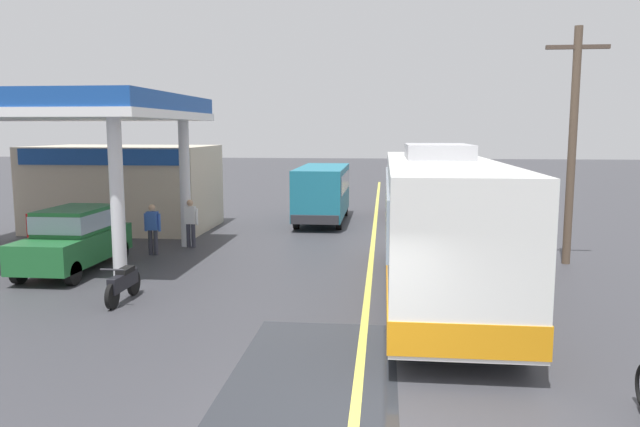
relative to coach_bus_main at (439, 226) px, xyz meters
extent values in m
plane|color=#38383D|center=(-1.72, 12.87, -1.72)|extent=(120.00, 120.00, 0.00)
cube|color=#D8CC4C|center=(-1.72, 7.87, -1.72)|extent=(0.16, 50.00, 0.01)
cube|color=#26282D|center=(-2.47, -4.96, -1.72)|extent=(2.76, 4.96, 0.01)
cube|color=white|center=(0.00, 0.01, 0.16)|extent=(2.50, 11.00, 2.90)
cube|color=orange|center=(0.00, 0.01, -0.94)|extent=(2.54, 11.04, 0.56)
cube|color=#8C9EAD|center=(0.00, -5.43, 0.71)|extent=(2.30, 0.10, 1.40)
cube|color=#8C9EAD|center=(-1.27, 0.01, 0.61)|extent=(0.06, 9.35, 1.10)
cube|color=#8C9EAD|center=(1.27, 0.01, 0.61)|extent=(0.06, 9.35, 1.10)
cube|color=white|center=(0.00, -5.42, 1.41)|extent=(1.75, 0.08, 0.32)
cube|color=#B2B2B7|center=(0.00, 1.01, 1.79)|extent=(1.60, 2.80, 0.36)
cylinder|color=black|center=(-1.10, -3.89, -1.22)|extent=(0.30, 1.00, 1.00)
cylinder|color=black|center=(1.10, -3.89, -1.22)|extent=(0.30, 1.00, 1.00)
cylinder|color=black|center=(-1.10, 3.31, -1.22)|extent=(0.30, 1.00, 1.00)
cylinder|color=black|center=(1.10, 3.31, -1.22)|extent=(0.30, 1.00, 1.00)
cube|color=#194799|center=(-11.90, 2.86, 3.13)|extent=(9.00, 7.00, 0.50)
cube|color=white|center=(-11.90, 2.86, 2.76)|extent=(9.10, 7.10, 0.24)
cylinder|color=silver|center=(-8.20, 0.16, 0.58)|extent=(0.36, 0.36, 4.60)
cylinder|color=silver|center=(-8.20, 5.56, 0.58)|extent=(0.36, 0.36, 4.60)
cube|color=red|center=(-11.90, 2.86, -0.97)|extent=(0.70, 0.60, 1.50)
cube|color=beige|center=(-11.90, 9.06, -0.02)|extent=(7.00, 4.40, 3.40)
cube|color=#194799|center=(-11.90, 6.82, 1.33)|extent=(6.30, 0.10, 0.60)
cube|color=#1E602D|center=(-10.19, 1.51, -1.00)|extent=(1.70, 4.20, 0.80)
cube|color=#1E602D|center=(-10.19, 1.71, -0.25)|extent=(1.50, 2.31, 0.70)
cube|color=#8C9EAD|center=(-10.19, 1.71, -0.25)|extent=(1.53, 2.35, 0.49)
cylinder|color=black|center=(-10.94, 0.01, -1.40)|extent=(0.20, 0.64, 0.64)
cylinder|color=black|center=(-9.44, 0.01, -1.40)|extent=(0.20, 0.64, 0.64)
cylinder|color=black|center=(-10.94, 3.01, -1.40)|extent=(0.20, 0.64, 0.64)
cylinder|color=black|center=(-9.44, 3.01, -1.40)|extent=(0.20, 0.64, 0.64)
cube|color=teal|center=(-4.05, 11.75, -0.33)|extent=(2.00, 6.00, 2.10)
cube|color=#8C9EAD|center=(-4.05, 11.75, 0.07)|extent=(2.04, 5.10, 0.80)
cube|color=#2D2D33|center=(-4.05, 8.70, -1.18)|extent=(1.90, 0.16, 0.36)
cylinder|color=black|center=(-4.93, 9.75, -1.34)|extent=(0.22, 0.76, 0.76)
cylinder|color=black|center=(-3.17, 9.75, -1.34)|extent=(0.22, 0.76, 0.76)
cylinder|color=black|center=(-4.93, 13.75, -1.34)|extent=(0.22, 0.76, 0.76)
cylinder|color=black|center=(-3.17, 13.75, -1.34)|extent=(0.22, 0.76, 0.76)
cylinder|color=black|center=(-7.47, -1.93, -1.42)|extent=(0.10, 0.60, 0.60)
cylinder|color=black|center=(-7.47, -0.73, -1.42)|extent=(0.10, 0.60, 0.60)
cube|color=black|center=(-7.47, -1.33, -1.22)|extent=(0.20, 1.30, 0.36)
cube|color=black|center=(-7.47, -1.18, -1.00)|extent=(0.24, 0.60, 0.12)
cylinder|color=#2D2D33|center=(-7.47, -1.88, -0.82)|extent=(0.55, 0.04, 0.04)
cylinder|color=#33333F|center=(-8.91, 4.02, -1.31)|extent=(0.14, 0.14, 0.82)
cylinder|color=#33333F|center=(-8.73, 4.02, -1.31)|extent=(0.14, 0.14, 0.82)
cube|color=#3359B2|center=(-8.82, 4.02, -0.60)|extent=(0.36, 0.22, 0.60)
sphere|color=tan|center=(-8.82, 4.02, -0.17)|extent=(0.22, 0.22, 0.22)
cylinder|color=#3359B2|center=(-9.05, 4.02, -0.65)|extent=(0.09, 0.09, 0.58)
cylinder|color=#3359B2|center=(-8.59, 4.02, -0.65)|extent=(0.09, 0.09, 0.58)
cylinder|color=#33333F|center=(-8.09, 5.43, -1.31)|extent=(0.14, 0.14, 0.82)
cylinder|color=#33333F|center=(-7.91, 5.43, -1.31)|extent=(0.14, 0.14, 0.82)
cube|color=silver|center=(-8.00, 5.43, -0.60)|extent=(0.36, 0.22, 0.60)
sphere|color=tan|center=(-8.00, 5.43, -0.17)|extent=(0.22, 0.22, 0.22)
cylinder|color=silver|center=(-8.23, 5.43, -0.65)|extent=(0.09, 0.09, 0.58)
cylinder|color=silver|center=(-7.77, 5.43, -0.65)|extent=(0.09, 0.09, 0.58)
cube|color=maroon|center=(-0.02, 14.17, -1.00)|extent=(1.70, 4.20, 0.80)
cube|color=maroon|center=(-0.02, 14.37, -0.25)|extent=(1.50, 2.31, 0.70)
cube|color=#8C9EAD|center=(-0.02, 14.37, -0.25)|extent=(1.53, 2.35, 0.49)
cylinder|color=black|center=(-0.77, 12.67, -1.40)|extent=(0.20, 0.64, 0.64)
cylinder|color=black|center=(0.73, 12.67, -1.40)|extent=(0.20, 0.64, 0.64)
cylinder|color=black|center=(-0.77, 15.67, -1.40)|extent=(0.20, 0.64, 0.64)
cylinder|color=black|center=(0.73, 15.67, -1.40)|extent=(0.20, 0.64, 0.64)
cylinder|color=brown|center=(4.20, 4.07, 1.80)|extent=(0.24, 0.24, 7.04)
cube|color=#4C3D33|center=(4.20, 4.07, 4.72)|extent=(1.80, 0.12, 0.12)
camera|label=1|loc=(-1.35, -14.81, 2.32)|focal=34.18mm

